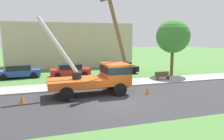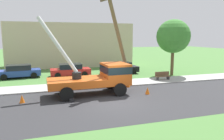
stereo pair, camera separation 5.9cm
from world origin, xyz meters
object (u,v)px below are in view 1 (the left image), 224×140
object	(u,v)px
parked_sedan_blue	(19,71)
parked_sedan_red	(70,70)
traffic_cone_ahead	(148,91)
park_bench	(162,76)
traffic_cone_curbside	(128,84)
parked_sedan_black	(120,68)
roadside_tree_near	(173,36)
utility_truck	(100,76)
leaning_utility_pole	(119,37)
traffic_cone_behind	(22,99)

from	to	relation	value
parked_sedan_blue	parked_sedan_red	size ratio (longest dim) A/B	1.03
traffic_cone_ahead	park_bench	bearing A→B (deg)	48.20
traffic_cone_curbside	parked_sedan_black	distance (m)	7.04
traffic_cone_ahead	parked_sedan_red	world-z (taller)	parked_sedan_red
parked_sedan_blue	park_bench	size ratio (longest dim) A/B	2.84
parked_sedan_black	roadside_tree_near	world-z (taller)	roadside_tree_near
park_bench	utility_truck	bearing A→B (deg)	-157.83
utility_truck	parked_sedan_black	world-z (taller)	utility_truck
leaning_utility_pole	roadside_tree_near	size ratio (longest dim) A/B	1.35
leaning_utility_pole	traffic_cone_curbside	distance (m)	4.24
leaning_utility_pole	traffic_cone_ahead	world-z (taller)	leaning_utility_pole
leaning_utility_pole	parked_sedan_blue	xyz separation A→B (m)	(-9.00, 7.23, -3.71)
leaning_utility_pole	roadside_tree_near	bearing A→B (deg)	26.01
leaning_utility_pole	traffic_cone_behind	bearing A→B (deg)	-162.22
parked_sedan_blue	roadside_tree_near	bearing A→B (deg)	-11.24
parked_sedan_black	park_bench	bearing A→B (deg)	-61.31
parked_sedan_blue	parked_sedan_black	world-z (taller)	same
parked_sedan_blue	park_bench	world-z (taller)	parked_sedan_blue
utility_truck	traffic_cone_ahead	size ratio (longest dim) A/B	12.19
utility_truck	parked_sedan_black	distance (m)	9.39
utility_truck	roadside_tree_near	bearing A→B (deg)	28.86
traffic_cone_behind	parked_sedan_red	size ratio (longest dim) A/B	0.13
traffic_cone_behind	parked_sedan_red	xyz separation A→B (m)	(4.22, 8.94, 0.43)
traffic_cone_curbside	park_bench	xyz separation A→B (m)	(4.43, 1.65, 0.18)
utility_truck	traffic_cone_curbside	bearing A→B (deg)	24.71
traffic_cone_ahead	traffic_cone_curbside	world-z (taller)	same
parked_sedan_blue	parked_sedan_red	world-z (taller)	same
leaning_utility_pole	traffic_cone_behind	size ratio (longest dim) A/B	15.44
utility_truck	roadside_tree_near	distance (m)	11.90
leaning_utility_pole	traffic_cone_ahead	xyz separation A→B (m)	(1.38, -2.98, -4.15)
leaning_utility_pole	utility_truck	bearing A→B (deg)	-141.89
parked_sedan_blue	roadside_tree_near	distance (m)	17.66
traffic_cone_curbside	roadside_tree_near	bearing A→B (deg)	30.48
utility_truck	traffic_cone_ahead	distance (m)	3.92
traffic_cone_ahead	roadside_tree_near	distance (m)	10.36
traffic_cone_ahead	parked_sedan_black	size ratio (longest dim) A/B	0.13
parked_sedan_blue	parked_sedan_red	distance (m)	5.51
traffic_cone_behind	roadside_tree_near	xyz separation A→B (m)	(15.69, 6.36, 4.19)
parked_sedan_blue	utility_truck	bearing A→B (deg)	-52.45
roadside_tree_near	leaning_utility_pole	bearing A→B (deg)	-153.99
roadside_tree_near	parked_sedan_red	bearing A→B (deg)	167.29
leaning_utility_pole	traffic_cone_behind	xyz separation A→B (m)	(-7.77, -2.49, -4.15)
traffic_cone_curbside	roadside_tree_near	distance (m)	9.27
traffic_cone_curbside	parked_sedan_black	size ratio (longest dim) A/B	0.13
traffic_cone_behind	traffic_cone_curbside	distance (m)	8.83
parked_sedan_blue	park_bench	bearing A→B (deg)	-22.56
traffic_cone_behind	parked_sedan_black	distance (m)	13.58
utility_truck	parked_sedan_blue	xyz separation A→B (m)	(-6.85, 8.91, -0.70)
traffic_cone_ahead	parked_sedan_blue	xyz separation A→B (m)	(-10.38, 10.21, 0.43)
parked_sedan_red	roadside_tree_near	world-z (taller)	roadside_tree_near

